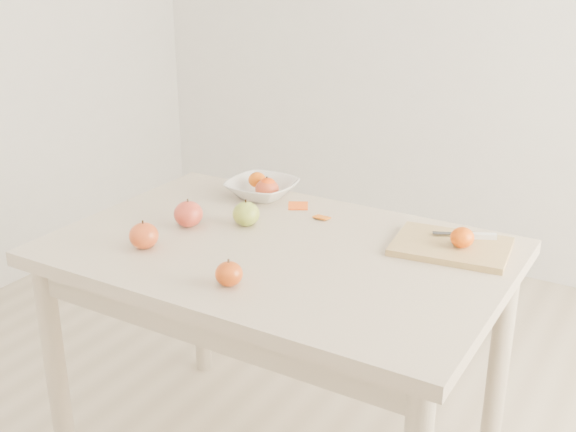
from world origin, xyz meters
The scene contains 14 objects.
table centered at (0.00, 0.00, 0.65)m, with size 1.20×0.80×0.75m.
cutting_board centered at (0.41, 0.21, 0.76)m, with size 0.30×0.22×0.02m, color tan.
board_tangerine centered at (0.44, 0.20, 0.80)m, with size 0.06×0.06×0.05m, color #D36107.
fruit_bowl centered at (-0.25, 0.31, 0.78)m, with size 0.22×0.22×0.05m, color white.
bowl_tangerine_near centered at (-0.27, 0.32, 0.80)m, with size 0.06×0.06×0.05m, color #CF5E07.
bowl_tangerine_far centered at (-0.22, 0.29, 0.80)m, with size 0.05×0.05×0.05m, color #D43F07.
orange_peel_a centered at (-0.10, 0.28, 0.75)m, with size 0.06×0.04×0.00m, color #E45010.
orange_peel_b centered at (0.01, 0.24, 0.75)m, with size 0.04×0.04×0.00m, color orange.
paring_knife centered at (0.45, 0.28, 0.78)m, with size 0.16×0.08×0.01m.
apple_green centered at (-0.16, 0.08, 0.79)m, with size 0.08×0.08×0.07m, color olive.
apple_red_e centered at (0.02, -0.26, 0.78)m, with size 0.07×0.07×0.06m, color maroon.
apple_red_d centered at (-0.30, -0.19, 0.79)m, with size 0.08×0.08×0.07m, color #A11E11.
apple_red_a centered at (-0.22, 0.29, 0.78)m, with size 0.08×0.08×0.07m, color maroon.
apple_red_b centered at (-0.30, -0.01, 0.79)m, with size 0.08×0.08×0.08m, color maroon.
Camera 1 is at (0.92, -1.52, 1.53)m, focal length 45.00 mm.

